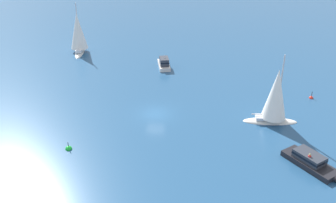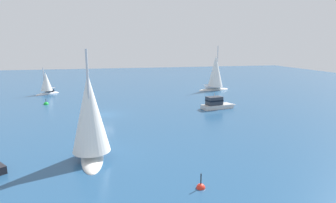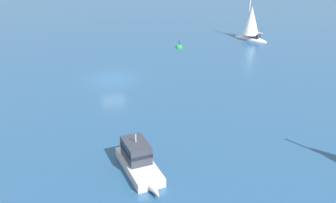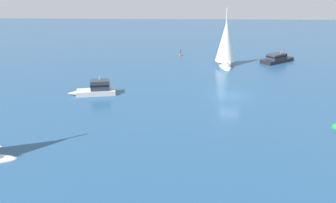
{
  "view_description": "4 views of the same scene",
  "coord_description": "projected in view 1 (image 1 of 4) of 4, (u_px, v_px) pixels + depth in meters",
  "views": [
    {
      "loc": [
        46.59,
        5.07,
        25.99
      ],
      "look_at": [
        -1.95,
        1.61,
        0.95
      ],
      "focal_mm": 41.39,
      "sensor_mm": 36.0,
      "label": 1
    },
    {
      "loc": [
        -0.16,
        39.7,
        9.79
      ],
      "look_at": [
        -9.25,
        0.33,
        1.56
      ],
      "focal_mm": 30.05,
      "sensor_mm": 36.0,
      "label": 2
    },
    {
      "loc": [
        -40.98,
        2.96,
        15.89
      ],
      "look_at": [
        -9.56,
        -3.84,
        1.34
      ],
      "focal_mm": 45.09,
      "sensor_mm": 36.0,
      "label": 3
    },
    {
      "loc": [
        -6.46,
        -41.24,
        14.46
      ],
      "look_at": [
        -7.7,
        -7.27,
        1.79
      ],
      "focal_mm": 36.4,
      "sensor_mm": 36.0,
      "label": 4
    }
  ],
  "objects": [
    {
      "name": "channel_buoy",
      "position": [
        311.0,
        98.0,
        57.78
      ],
      "size": [
        0.64,
        0.64,
        1.4
      ],
      "color": "red",
      "rests_on": "ground"
    },
    {
      "name": "powerboat",
      "position": [
        311.0,
        161.0,
        42.62
      ],
      "size": [
        7.18,
        5.96,
        1.89
      ],
      "rotation": [
        0.0,
        0.0,
        0.65
      ],
      "color": "black",
      "rests_on": "ground"
    },
    {
      "name": "mooring_buoy",
      "position": [
        69.0,
        149.0,
        45.84
      ],
      "size": [
        0.81,
        0.81,
        1.35
      ],
      "color": "green",
      "rests_on": "ground"
    },
    {
      "name": "launch",
      "position": [
        164.0,
        63.0,
        68.36
      ],
      "size": [
        6.22,
        2.73,
        2.48
      ],
      "rotation": [
        0.0,
        0.0,
        3.33
      ],
      "color": "silver",
      "rests_on": "ground"
    },
    {
      "name": "ketch",
      "position": [
        275.0,
        98.0,
        49.97
      ],
      "size": [
        3.31,
        7.21,
        9.89
      ],
      "rotation": [
        0.0,
        0.0,
        1.6
      ],
      "color": "silver",
      "rests_on": "ground"
    },
    {
      "name": "sailboat",
      "position": [
        78.0,
        34.0,
        74.1
      ],
      "size": [
        7.31,
        3.57,
        9.94
      ],
      "rotation": [
        0.0,
        0.0,
        3.26
      ],
      "color": "silver",
      "rests_on": "ground"
    },
    {
      "name": "ground_plane",
      "position": [
        155.0,
        114.0,
        53.54
      ],
      "size": [
        160.0,
        160.0,
        0.0
      ],
      "primitive_type": "plane",
      "color": "navy"
    }
  ]
}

